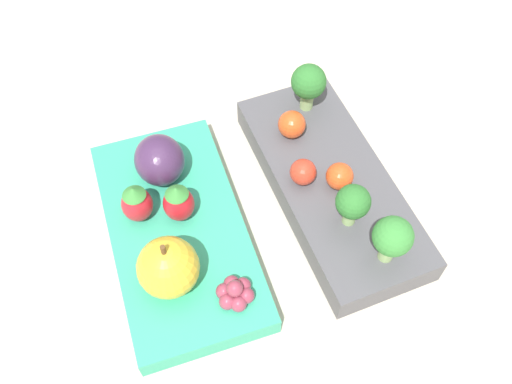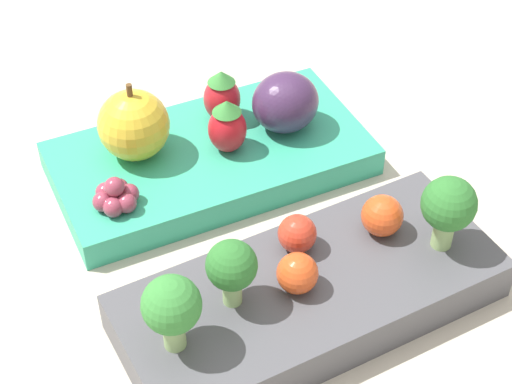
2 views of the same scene
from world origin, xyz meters
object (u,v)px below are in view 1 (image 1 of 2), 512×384
bento_box_fruit (178,233)px  plum (159,160)px  cherry_tomato_1 (338,172)px  strawberry_0 (178,202)px  cherry_tomato_2 (292,124)px  bento_box_savoury (330,185)px  broccoli_floret_2 (392,238)px  apple (168,267)px  strawberry_1 (137,203)px  broccoli_floret_0 (353,203)px  broccoli_floret_1 (309,83)px  cherry_tomato_0 (303,172)px  grape_cluster (235,293)px

bento_box_fruit → plum: size_ratio=4.55×
cherry_tomato_1 → strawberry_0: bearing=-95.4°
cherry_tomato_2 → bento_box_savoury: bearing=17.1°
broccoli_floret_2 → apple: apple is taller
bento_box_savoury → cherry_tomato_1: 0.03m
broccoli_floret_2 → plum: bearing=-133.1°
plum → strawberry_1: bearing=-37.9°
broccoli_floret_0 → strawberry_1: 0.18m
broccoli_floret_1 → broccoli_floret_2: size_ratio=1.03×
bento_box_savoury → cherry_tomato_0: size_ratio=9.89×
bento_box_savoury → grape_cluster: grape_cluster is taller
bento_box_savoury → broccoli_floret_2: 0.10m
bento_box_fruit → grape_cluster: bearing=20.2°
broccoli_floret_1 → bento_box_savoury: bearing=-5.4°
broccoli_floret_1 → broccoli_floret_2: broccoli_floret_1 is taller
broccoli_floret_1 → cherry_tomato_0: size_ratio=2.14×
apple → grape_cluster: (0.03, 0.04, -0.02)m
strawberry_0 → broccoli_floret_1: bearing=117.8°
cherry_tomato_0 → apple: size_ratio=0.41×
cherry_tomato_0 → grape_cluster: 0.12m
bento_box_savoury → strawberry_0: strawberry_0 is taller
bento_box_fruit → broccoli_floret_2: (0.08, 0.15, 0.05)m
bento_box_savoury → bento_box_fruit: bento_box_savoury is taller
broccoli_floret_1 → apple: (0.13, -0.17, -0.01)m
broccoli_floret_1 → broccoli_floret_2: 0.17m
bento_box_fruit → strawberry_1: 0.05m
cherry_tomato_1 → cherry_tomato_0: bearing=-109.2°
broccoli_floret_0 → strawberry_0: bearing=-112.7°
cherry_tomato_0 → cherry_tomato_2: cherry_tomato_2 is taller
strawberry_0 → cherry_tomato_2: bearing=112.5°
bento_box_savoury → broccoli_floret_1: bearing=174.6°
bento_box_savoury → bento_box_fruit: size_ratio=1.07×
broccoli_floret_2 → cherry_tomato_0: size_ratio=2.09×
strawberry_0 → plum: plum is taller
strawberry_1 → grape_cluster: 0.11m
broccoli_floret_2 → cherry_tomato_2: (-0.14, -0.03, -0.02)m
apple → strawberry_1: apple is taller
cherry_tomato_1 → broccoli_floret_1: bearing=175.8°
bento_box_savoury → apple: 0.17m
bento_box_fruit → broccoli_floret_1: broccoli_floret_1 is taller
broccoli_floret_0 → strawberry_0: 0.14m
broccoli_floret_0 → apple: bearing=-88.7°
cherry_tomato_2 → strawberry_1: 0.16m
broccoli_floret_1 → grape_cluster: size_ratio=1.62×
cherry_tomato_0 → cherry_tomato_1: size_ratio=0.97×
broccoli_floret_0 → broccoli_floret_2: bearing=20.0°
cherry_tomato_1 → apple: (0.05, -0.16, 0.01)m
bento_box_fruit → apple: 0.06m
bento_box_savoury → grape_cluster: bearing=-55.2°
bento_box_fruit → broccoli_floret_2: bearing=61.0°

